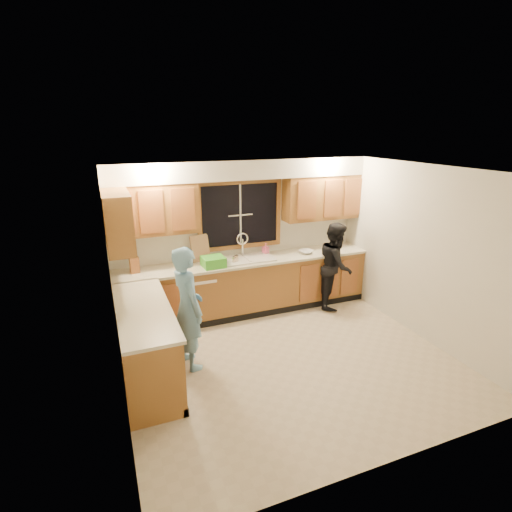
{
  "coord_description": "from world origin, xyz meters",
  "views": [
    {
      "loc": [
        -2.14,
        -4.17,
        2.98
      ],
      "look_at": [
        -0.22,
        0.65,
        1.29
      ],
      "focal_mm": 28.0,
      "sensor_mm": 36.0,
      "label": 1
    }
  ],
  "objects_px": {
    "woman": "(336,265)",
    "knife_block": "(134,265)",
    "sink": "(247,263)",
    "dish_crate": "(213,262)",
    "man": "(188,308)",
    "dishwasher": "(197,296)",
    "stove": "(152,368)",
    "soap_bottle": "(266,249)",
    "bowl": "(306,252)"
  },
  "relations": [
    {
      "from": "dishwasher",
      "to": "knife_block",
      "type": "xyz_separation_m",
      "value": [
        -0.9,
        0.05,
        0.63
      ]
    },
    {
      "from": "dish_crate",
      "to": "soap_bottle",
      "type": "bearing_deg",
      "value": 15.57
    },
    {
      "from": "soap_bottle",
      "to": "woman",
      "type": "bearing_deg",
      "value": -24.05
    },
    {
      "from": "man",
      "to": "knife_block",
      "type": "xyz_separation_m",
      "value": [
        -0.51,
        1.25,
        0.23
      ]
    },
    {
      "from": "stove",
      "to": "woman",
      "type": "xyz_separation_m",
      "value": [
        3.28,
        1.48,
        0.29
      ]
    },
    {
      "from": "sink",
      "to": "woman",
      "type": "xyz_separation_m",
      "value": [
        1.48,
        -0.34,
        -0.13
      ]
    },
    {
      "from": "sink",
      "to": "dishwasher",
      "type": "relative_size",
      "value": 1.05
    },
    {
      "from": "dishwasher",
      "to": "man",
      "type": "height_order",
      "value": "man"
    },
    {
      "from": "soap_bottle",
      "to": "bowl",
      "type": "relative_size",
      "value": 0.84
    },
    {
      "from": "man",
      "to": "bowl",
      "type": "xyz_separation_m",
      "value": [
        2.3,
        1.14,
        0.14
      ]
    },
    {
      "from": "dish_crate",
      "to": "soap_bottle",
      "type": "height_order",
      "value": "soap_bottle"
    },
    {
      "from": "soap_bottle",
      "to": "dish_crate",
      "type": "bearing_deg",
      "value": -164.43
    },
    {
      "from": "sink",
      "to": "stove",
      "type": "relative_size",
      "value": 0.96
    },
    {
      "from": "man",
      "to": "stove",
      "type": "bearing_deg",
      "value": 126.95
    },
    {
      "from": "sink",
      "to": "woman",
      "type": "bearing_deg",
      "value": -12.93
    },
    {
      "from": "woman",
      "to": "soap_bottle",
      "type": "height_order",
      "value": "woman"
    },
    {
      "from": "dish_crate",
      "to": "soap_bottle",
      "type": "relative_size",
      "value": 1.72
    },
    {
      "from": "bowl",
      "to": "soap_bottle",
      "type": "bearing_deg",
      "value": 161.63
    },
    {
      "from": "dish_crate",
      "to": "man",
      "type": "bearing_deg",
      "value": -120.84
    },
    {
      "from": "bowl",
      "to": "dish_crate",
      "type": "bearing_deg",
      "value": -177.98
    },
    {
      "from": "woman",
      "to": "dishwasher",
      "type": "bearing_deg",
      "value": 116.92
    },
    {
      "from": "dish_crate",
      "to": "bowl",
      "type": "xyz_separation_m",
      "value": [
        1.65,
        0.06,
        -0.05
      ]
    },
    {
      "from": "knife_block",
      "to": "dish_crate",
      "type": "height_order",
      "value": "knife_block"
    },
    {
      "from": "woman",
      "to": "knife_block",
      "type": "relative_size",
      "value": 6.21
    },
    {
      "from": "man",
      "to": "bowl",
      "type": "distance_m",
      "value": 2.57
    },
    {
      "from": "stove",
      "to": "man",
      "type": "relative_size",
      "value": 0.56
    },
    {
      "from": "knife_block",
      "to": "soap_bottle",
      "type": "height_order",
      "value": "knife_block"
    },
    {
      "from": "sink",
      "to": "soap_bottle",
      "type": "relative_size",
      "value": 4.45
    },
    {
      "from": "sink",
      "to": "dishwasher",
      "type": "bearing_deg",
      "value": -179.01
    },
    {
      "from": "stove",
      "to": "woman",
      "type": "relative_size",
      "value": 0.61
    },
    {
      "from": "man",
      "to": "bowl",
      "type": "relative_size",
      "value": 7.04
    },
    {
      "from": "soap_bottle",
      "to": "knife_block",
      "type": "bearing_deg",
      "value": -177.08
    },
    {
      "from": "man",
      "to": "soap_bottle",
      "type": "xyz_separation_m",
      "value": [
        1.64,
        1.36,
        0.21
      ]
    },
    {
      "from": "sink",
      "to": "woman",
      "type": "height_order",
      "value": "woman"
    },
    {
      "from": "soap_bottle",
      "to": "stove",
      "type": "bearing_deg",
      "value": -138.14
    },
    {
      "from": "dishwasher",
      "to": "dish_crate",
      "type": "height_order",
      "value": "dish_crate"
    },
    {
      "from": "knife_block",
      "to": "bowl",
      "type": "height_order",
      "value": "knife_block"
    },
    {
      "from": "dishwasher",
      "to": "soap_bottle",
      "type": "bearing_deg",
      "value": 7.27
    },
    {
      "from": "dishwasher",
      "to": "woman",
      "type": "distance_m",
      "value": 2.38
    },
    {
      "from": "bowl",
      "to": "woman",
      "type": "bearing_deg",
      "value": -31.89
    },
    {
      "from": "woman",
      "to": "knife_block",
      "type": "bearing_deg",
      "value": 118.24
    },
    {
      "from": "stove",
      "to": "man",
      "type": "xyz_separation_m",
      "value": [
        0.56,
        0.61,
        0.36
      ]
    },
    {
      "from": "stove",
      "to": "bowl",
      "type": "distance_m",
      "value": 3.39
    },
    {
      "from": "sink",
      "to": "knife_block",
      "type": "height_order",
      "value": "sink"
    },
    {
      "from": "sink",
      "to": "dishwasher",
      "type": "distance_m",
      "value": 0.96
    },
    {
      "from": "stove",
      "to": "soap_bottle",
      "type": "xyz_separation_m",
      "value": [
        2.2,
        1.97,
        0.57
      ]
    },
    {
      "from": "woman",
      "to": "bowl",
      "type": "relative_size",
      "value": 6.44
    },
    {
      "from": "dishwasher",
      "to": "bowl",
      "type": "xyz_separation_m",
      "value": [
        1.91,
        -0.06,
        0.54
      ]
    },
    {
      "from": "dish_crate",
      "to": "bowl",
      "type": "height_order",
      "value": "dish_crate"
    },
    {
      "from": "sink",
      "to": "man",
      "type": "bearing_deg",
      "value": -135.66
    }
  ]
}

